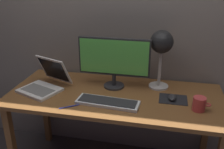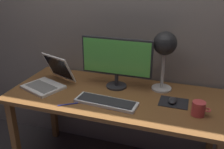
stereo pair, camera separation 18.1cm
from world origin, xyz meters
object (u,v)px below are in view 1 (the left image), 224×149
object	(u,v)px
monitor	(114,59)
keyboard_main	(108,102)
laptop	(47,80)
coffee_mug	(199,104)
mouse	(172,97)
desk_lamp	(161,46)
pen	(69,107)

from	to	relation	value
monitor	keyboard_main	xyz separation A→B (m)	(0.01, -0.28, -0.22)
keyboard_main	laptop	size ratio (longest dim) A/B	1.07
monitor	coffee_mug	bearing A→B (deg)	-20.85
mouse	coffee_mug	bearing A→B (deg)	-32.41
monitor	laptop	size ratio (longest dim) A/B	1.32
laptop	desk_lamp	distance (m)	0.92
coffee_mug	keyboard_main	bearing A→B (deg)	-175.99
keyboard_main	laptop	xyz separation A→B (m)	(-0.53, 0.15, 0.05)
laptop	coffee_mug	bearing A→B (deg)	-5.36
mouse	pen	bearing A→B (deg)	-159.54
monitor	keyboard_main	world-z (taller)	monitor
coffee_mug	monitor	bearing A→B (deg)	159.15
monitor	desk_lamp	distance (m)	0.37
keyboard_main	monitor	bearing A→B (deg)	92.90
laptop	mouse	distance (m)	0.97
keyboard_main	coffee_mug	world-z (taller)	coffee_mug
monitor	mouse	size ratio (longest dim) A/B	5.76
coffee_mug	pen	bearing A→B (deg)	-170.37
desk_lamp	mouse	distance (m)	0.39
keyboard_main	pen	size ratio (longest dim) A/B	3.20
laptop	coffee_mug	distance (m)	1.14
laptop	desk_lamp	xyz separation A→B (m)	(0.86, 0.20, 0.28)
keyboard_main	mouse	xyz separation A→B (m)	(0.44, 0.15, 0.01)
monitor	keyboard_main	size ratio (longest dim) A/B	1.23
coffee_mug	desk_lamp	bearing A→B (deg)	132.19
laptop	mouse	world-z (taller)	laptop
monitor	pen	xyz separation A→B (m)	(-0.23, -0.38, -0.23)
keyboard_main	pen	xyz separation A→B (m)	(-0.25, -0.10, -0.01)
laptop	pen	bearing A→B (deg)	-42.08
mouse	coffee_mug	distance (m)	0.21
keyboard_main	pen	world-z (taller)	keyboard_main
mouse	laptop	bearing A→B (deg)	-179.82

